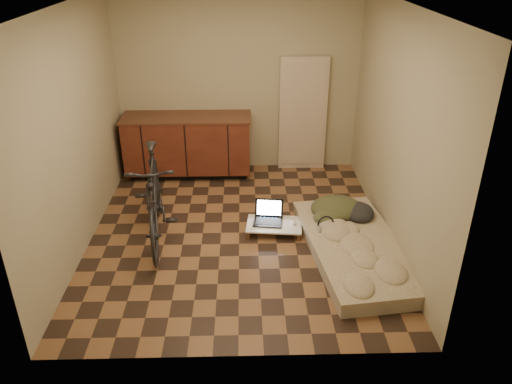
{
  "coord_description": "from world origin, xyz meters",
  "views": [
    {
      "loc": [
        0.07,
        -5.15,
        3.17
      ],
      "look_at": [
        0.2,
        -0.0,
        0.55
      ],
      "focal_mm": 35.0,
      "sensor_mm": 36.0,
      "label": 1
    }
  ],
  "objects_px": {
    "lap_desk": "(274,225)",
    "laptop": "(268,217)",
    "bicycle": "(154,192)",
    "futon": "(355,248)"
  },
  "relations": [
    {
      "from": "lap_desk",
      "to": "laptop",
      "type": "bearing_deg",
      "value": 136.19
    },
    {
      "from": "futon",
      "to": "lap_desk",
      "type": "xyz_separation_m",
      "value": [
        -0.88,
        0.52,
        0.01
      ]
    },
    {
      "from": "lap_desk",
      "to": "laptop",
      "type": "xyz_separation_m",
      "value": [
        -0.07,
        0.08,
        0.06
      ]
    },
    {
      "from": "lap_desk",
      "to": "futon",
      "type": "bearing_deg",
      "value": -24.79
    },
    {
      "from": "futon",
      "to": "bicycle",
      "type": "bearing_deg",
      "value": 161.72
    },
    {
      "from": "lap_desk",
      "to": "laptop",
      "type": "distance_m",
      "value": 0.12
    },
    {
      "from": "futon",
      "to": "laptop",
      "type": "distance_m",
      "value": 1.12
    },
    {
      "from": "futon",
      "to": "lap_desk",
      "type": "height_order",
      "value": "futon"
    },
    {
      "from": "bicycle",
      "to": "futon",
      "type": "xyz_separation_m",
      "value": [
        2.26,
        -0.45,
        -0.51
      ]
    },
    {
      "from": "futon",
      "to": "lap_desk",
      "type": "distance_m",
      "value": 1.02
    }
  ]
}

